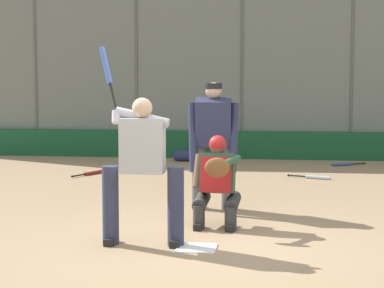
% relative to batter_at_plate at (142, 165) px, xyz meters
% --- Properties ---
extents(ground_plane, '(160.00, 160.00, 0.00)m').
position_rel_batter_at_plate_xyz_m(ground_plane, '(-0.62, 0.08, -0.89)').
color(ground_plane, '#9E7F5B').
extents(home_plate_marker, '(0.43, 0.43, 0.01)m').
position_rel_batter_at_plate_xyz_m(home_plate_marker, '(-0.62, 0.08, -0.89)').
color(home_plate_marker, white).
rests_on(home_plate_marker, ground_plane).
extents(backstop_fence, '(15.66, 0.08, 4.85)m').
position_rel_batter_at_plate_xyz_m(backstop_fence, '(-0.62, -8.72, 1.62)').
color(backstop_fence, '#515651').
rests_on(backstop_fence, ground_plane).
extents(padding_wall, '(15.27, 0.18, 0.67)m').
position_rel_batter_at_plate_xyz_m(padding_wall, '(-0.62, -8.62, -0.56)').
color(padding_wall, '#19512D').
rests_on(padding_wall, ground_plane).
extents(bleachers_beyond, '(10.91, 3.05, 1.80)m').
position_rel_batter_at_plate_xyz_m(bleachers_beyond, '(0.97, -11.58, -0.31)').
color(bleachers_beyond, slate).
rests_on(bleachers_beyond, ground_plane).
extents(batter_at_plate, '(1.06, 0.61, 2.22)m').
position_rel_batter_at_plate_xyz_m(batter_at_plate, '(0.00, 0.00, 0.00)').
color(batter_at_plate, '#2D334C').
rests_on(batter_at_plate, ground_plane).
extents(catcher_behind_plate, '(0.61, 0.72, 1.15)m').
position_rel_batter_at_plate_xyz_m(catcher_behind_plate, '(-0.74, -1.00, -0.30)').
color(catcher_behind_plate, '#333333').
rests_on(catcher_behind_plate, ground_plane).
extents(umpire_home, '(0.74, 0.46, 1.81)m').
position_rel_batter_at_plate_xyz_m(umpire_home, '(-0.58, -2.14, 0.09)').
color(umpire_home, '#4C4C51').
rests_on(umpire_home, ground_plane).
extents(spare_bat_near_backstop, '(0.41, 0.81, 0.07)m').
position_rel_batter_at_plate_xyz_m(spare_bat_near_backstop, '(2.18, -5.38, -0.86)').
color(spare_bat_near_backstop, black).
rests_on(spare_bat_near_backstop, ground_plane).
extents(spare_bat_by_padding, '(0.81, 0.36, 0.07)m').
position_rel_batter_at_plate_xyz_m(spare_bat_by_padding, '(-2.19, -5.40, -0.86)').
color(spare_bat_by_padding, black).
rests_on(spare_bat_by_padding, ground_plane).
extents(spare_bat_first_base_side, '(0.78, 0.43, 0.07)m').
position_rel_batter_at_plate_xyz_m(spare_bat_first_base_side, '(-2.96, -7.50, -0.86)').
color(spare_bat_first_base_side, black).
rests_on(spare_bat_first_base_side, ground_plane).
extents(fielding_glove_on_dirt, '(0.31, 0.24, 0.11)m').
position_rel_batter_at_plate_xyz_m(fielding_glove_on_dirt, '(-0.28, -3.72, -0.84)').
color(fielding_glove_on_dirt, black).
rests_on(fielding_glove_on_dirt, ground_plane).
extents(equipment_bag_dugout_side, '(1.14, 0.25, 0.25)m').
position_rel_batter_at_plate_xyz_m(equipment_bag_dugout_side, '(0.37, -7.90, -0.77)').
color(equipment_bag_dugout_side, navy).
rests_on(equipment_bag_dugout_side, ground_plane).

